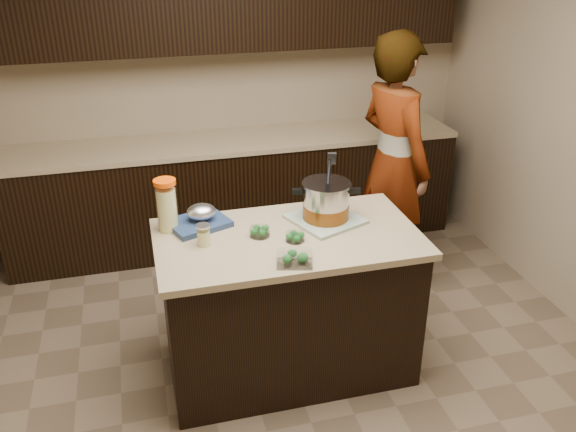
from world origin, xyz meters
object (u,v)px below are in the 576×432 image
(stock_pot, at_px, (326,203))
(person, at_px, (393,164))
(lemonade_pitcher, at_px, (167,207))
(island, at_px, (288,303))

(stock_pot, distance_m, person, 1.01)
(stock_pot, bearing_deg, lemonade_pitcher, -173.77)
(stock_pot, relative_size, person, 0.21)
(stock_pot, bearing_deg, island, -140.80)
(island, relative_size, person, 0.79)
(island, relative_size, stock_pot, 3.69)
(stock_pot, relative_size, lemonade_pitcher, 1.33)
(island, xyz_separation_m, lemonade_pitcher, (-0.63, 0.24, 0.59))
(island, height_order, person, person)
(stock_pot, height_order, lemonade_pitcher, stock_pot)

